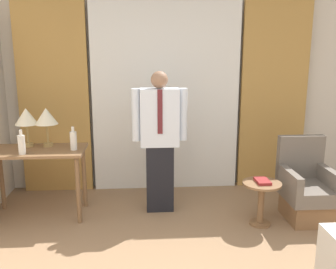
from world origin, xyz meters
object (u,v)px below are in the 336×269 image
book (263,181)px  bottle_by_lamp (73,140)px  side_table (261,196)px  bottle_near_edge (22,144)px  table_lamp_left (26,118)px  armchair (306,191)px  person (160,137)px  table_lamp_right (46,117)px  desk (36,161)px

book → bottle_by_lamp: bearing=170.0°
book → side_table: bearing=-135.4°
bottle_near_edge → side_table: size_ratio=0.54×
side_table → book: (0.01, 0.01, 0.17)m
table_lamp_left → armchair: 3.30m
side_table → book: bearing=44.6°
table_lamp_left → armchair: table_lamp_left is taller
bottle_near_edge → bottle_by_lamp: bearing=15.2°
bottle_by_lamp → person: 0.98m
table_lamp_right → book: 2.53m
bottle_near_edge → armchair: bearing=-1.8°
table_lamp_left → bottle_near_edge: (0.03, -0.32, -0.23)m
bottle_near_edge → side_table: bearing=-5.1°
bottle_by_lamp → book: bottle_by_lamp is taller
bottle_near_edge → person: 1.51m
table_lamp_left → table_lamp_right: size_ratio=1.00×
desk → table_lamp_left: 0.50m
desk → armchair: bearing=-5.2°
table_lamp_right → bottle_near_edge: (-0.20, -0.32, -0.23)m
table_lamp_right → bottle_near_edge: bearing=-121.6°
table_lamp_right → bottle_by_lamp: size_ratio=1.69×
book → armchair: bearing=12.7°
desk → table_lamp_right: (0.11, 0.14, 0.47)m
table_lamp_right → armchair: table_lamp_right is taller
table_lamp_left → bottle_by_lamp: table_lamp_left is taller
table_lamp_right → side_table: 2.57m
armchair → bottle_by_lamp: bearing=174.8°
person → desk: bearing=-177.6°
desk → bottle_near_edge: (-0.09, -0.18, 0.24)m
desk → side_table: 2.55m
bottle_near_edge → armchair: size_ratio=0.29×
desk → table_lamp_right: 0.50m
armchair → side_table: 0.58m
side_table → armchair: bearing=13.1°
person → armchair: person is taller
desk → side_table: size_ratio=2.24×
person → side_table: person is taller
desk → side_table: bearing=-9.4°
bottle_near_edge → bottle_by_lamp: (0.52, 0.14, 0.00)m
bottle_near_edge → person: (1.49, 0.24, -0.01)m
table_lamp_right → side_table: (2.38, -0.55, -0.80)m
table_lamp_right → table_lamp_left: bearing=180.0°
table_lamp_left → bottle_near_edge: bearing=-85.5°
table_lamp_right → armchair: size_ratio=0.49×
table_lamp_left → person: (1.52, -0.08, -0.24)m
bottle_near_edge → bottle_by_lamp: 0.54m
desk → book: bearing=-9.2°
book → desk: bearing=170.8°
table_lamp_left → bottle_by_lamp: bearing=-18.1°
book → person: bearing=156.9°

